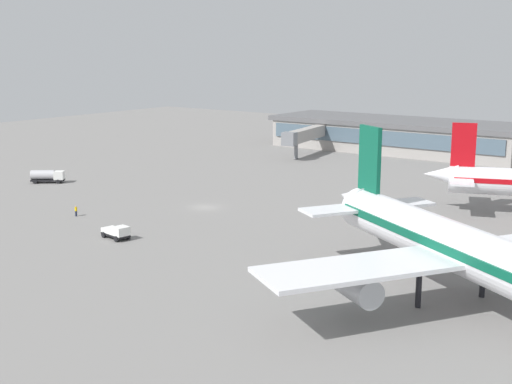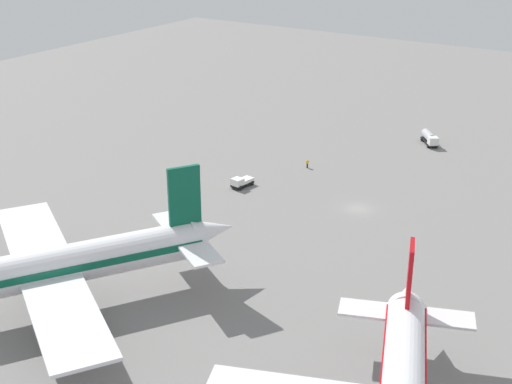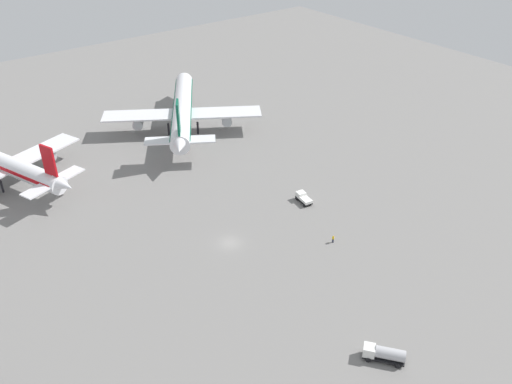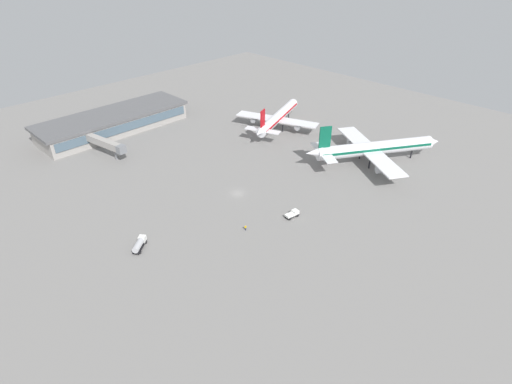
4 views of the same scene
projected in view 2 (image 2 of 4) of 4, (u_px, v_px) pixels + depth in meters
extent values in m
plane|color=gray|center=(358.00, 209.00, 119.99)|extent=(288.00, 288.00, 0.00)
cylinder|color=white|center=(29.00, 272.00, 87.72)|extent=(41.21, 28.37, 5.00)
cone|color=white|center=(212.00, 230.00, 96.89)|extent=(7.42, 6.71, 4.00)
cube|color=#0C593F|center=(28.00, 269.00, 87.58)|extent=(39.72, 27.49, 0.90)
cube|color=white|center=(48.00, 272.00, 88.80)|extent=(29.09, 40.49, 0.45)
cylinder|color=#A5A8AD|center=(69.00, 334.00, 79.36)|extent=(6.47, 5.47, 2.75)
cylinder|color=#A5A8AD|center=(34.00, 244.00, 99.59)|extent=(6.47, 5.47, 2.75)
cube|color=white|center=(186.00, 237.00, 95.51)|extent=(12.62, 16.81, 0.36)
cube|color=#0C593F|center=(184.00, 196.00, 93.19)|extent=(3.99, 2.77, 8.00)
cylinder|color=black|center=(69.00, 311.00, 87.44)|extent=(0.60, 0.60, 3.50)
cylinder|color=black|center=(56.00, 281.00, 94.13)|extent=(0.60, 0.60, 3.50)
cone|color=white|center=(407.00, 297.00, 82.56)|extent=(6.27, 5.14, 3.45)
cube|color=white|center=(406.00, 314.00, 79.71)|extent=(8.56, 15.19, 0.31)
cube|color=red|center=(410.00, 273.00, 77.71)|extent=(3.69, 1.77, 6.91)
cube|color=black|center=(429.00, 142.00, 150.50)|extent=(6.14, 5.36, 0.30)
cube|color=white|center=(433.00, 141.00, 148.07)|extent=(2.59, 2.60, 1.60)
cube|color=#3F596B|center=(434.00, 141.00, 147.20)|extent=(1.04, 1.31, 0.90)
cylinder|color=#B7B7BC|center=(428.00, 136.00, 150.92)|extent=(4.66, 4.18, 1.80)
cylinder|color=black|center=(437.00, 146.00, 148.61)|extent=(0.82, 0.73, 0.80)
cylinder|color=black|center=(428.00, 146.00, 148.46)|extent=(0.82, 0.73, 0.80)
cylinder|color=black|center=(430.00, 139.00, 152.66)|extent=(0.82, 0.73, 0.80)
cylinder|color=black|center=(422.00, 139.00, 152.51)|extent=(0.82, 0.73, 0.80)
cube|color=black|center=(242.00, 184.00, 128.87)|extent=(4.64, 2.55, 0.30)
cube|color=white|center=(237.00, 182.00, 127.69)|extent=(2.07, 2.15, 1.20)
cube|color=#3F596B|center=(234.00, 182.00, 127.04)|extent=(0.32, 1.59, 0.67)
cube|color=white|center=(246.00, 180.00, 129.32)|extent=(2.86, 2.27, 0.60)
cylinder|color=black|center=(240.00, 188.00, 127.29)|extent=(0.84, 0.42, 0.80)
cylinder|color=black|center=(233.00, 185.00, 128.45)|extent=(0.84, 0.42, 0.80)
cylinder|color=black|center=(252.00, 183.00, 129.41)|extent=(0.84, 0.42, 0.80)
cylinder|color=black|center=(244.00, 181.00, 130.58)|extent=(0.84, 0.42, 0.80)
cylinder|color=#1E2338|center=(307.00, 166.00, 137.64)|extent=(0.45, 0.45, 0.85)
cylinder|color=yellow|center=(307.00, 162.00, 137.36)|extent=(0.53, 0.53, 0.60)
sphere|color=tan|center=(307.00, 160.00, 137.21)|extent=(0.22, 0.22, 0.22)
cylinder|color=yellow|center=(309.00, 162.00, 137.45)|extent=(0.10, 0.10, 0.54)
cylinder|color=yellow|center=(306.00, 162.00, 137.28)|extent=(0.10, 0.10, 0.54)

